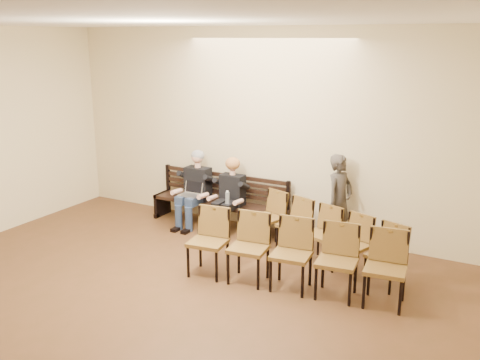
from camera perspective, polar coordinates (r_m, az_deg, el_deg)
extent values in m
cube|color=beige|center=(9.24, 3.00, 5.23)|extent=(8.00, 0.02, 3.50)
cube|color=white|center=(5.08, -22.98, 15.92)|extent=(8.00, 10.00, 0.02)
cube|color=black|center=(9.68, -2.27, -3.62)|extent=(2.60, 0.90, 0.45)
cube|color=silver|center=(9.53, -5.42, -1.74)|extent=(0.39, 0.32, 0.26)
cylinder|color=silver|center=(9.09, -1.35, -2.61)|extent=(0.07, 0.07, 0.23)
cube|color=black|center=(8.89, -3.20, -6.03)|extent=(0.37, 0.26, 0.26)
imported|color=#39342F|center=(8.71, 10.56, -1.50)|extent=(0.59, 0.74, 1.76)
cube|color=brown|center=(8.18, 8.70, -5.82)|extent=(2.68, 1.29, 0.87)
cube|color=brown|center=(7.27, 5.47, -8.00)|extent=(3.02, 0.87, 0.97)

